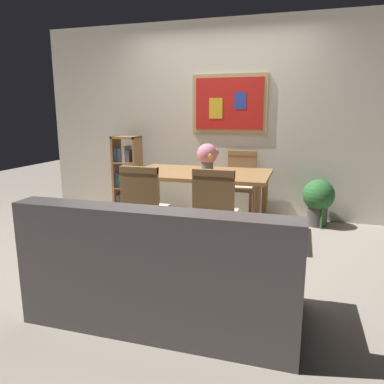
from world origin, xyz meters
name	(u,v)px	position (x,y,z in m)	size (l,w,h in m)	color
ground_plane	(190,248)	(0.00, 0.00, 0.00)	(12.00, 12.00, 0.00)	gray
wall_back_with_painting	(222,120)	(0.00, 1.49, 1.30)	(5.20, 0.14, 2.60)	beige
dining_table	(200,180)	(-0.02, 0.47, 0.65)	(1.55, 0.96, 0.74)	#9E7042
dining_chair_far_right	(241,180)	(0.33, 1.23, 0.54)	(0.40, 0.41, 0.91)	#9E7042
dining_chair_near_left	(144,203)	(-0.37, -0.33, 0.54)	(0.40, 0.41, 0.91)	#9E7042
dining_chair_near_right	(215,208)	(0.34, -0.30, 0.54)	(0.40, 0.41, 0.91)	#9E7042
leather_couch	(165,275)	(0.22, -1.32, 0.31)	(1.80, 0.84, 0.84)	#514C4C
bookshelf	(127,178)	(-1.28, 1.14, 0.50)	(0.36, 0.28, 1.08)	#9E7042
potted_ivy	(318,199)	(1.31, 1.21, 0.34)	(0.39, 0.39, 0.61)	#4C4742
flower_vase	(208,156)	(0.06, 0.49, 0.93)	(0.24, 0.23, 0.32)	slate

